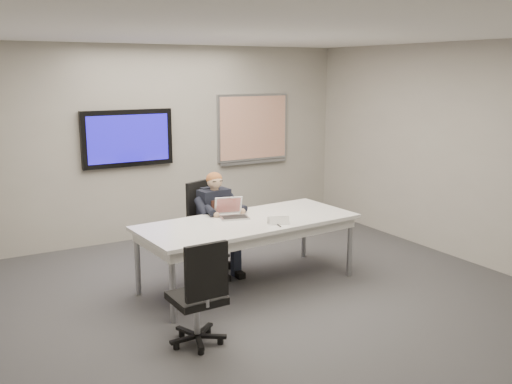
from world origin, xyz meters
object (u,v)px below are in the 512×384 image
conference_table (248,228)px  office_chair_far (211,240)px  office_chair_near (199,313)px  laptop (232,212)px  seated_person (220,233)px

conference_table → office_chair_far: (-0.10, 0.80, -0.35)m
office_chair_far → office_chair_near: (-1.02, -1.87, -0.02)m
laptop → office_chair_near: bearing=-113.0°
office_chair_far → office_chair_near: size_ratio=1.08×
office_chair_near → seated_person: (1.04, 1.64, 0.18)m
conference_table → office_chair_far: 0.87m
office_chair_near → laptop: size_ratio=2.66×
office_chair_far → laptop: (0.00, -0.58, 0.49)m
conference_table → office_chair_far: bearing=93.0°
seated_person → office_chair_far: bearing=87.7°
conference_table → seated_person: size_ratio=2.10×
office_chair_far → seated_person: (0.02, -0.24, 0.16)m
conference_table → laptop: laptop is taller
office_chair_far → seated_person: seated_person is taller
office_chair_far → office_chair_near: office_chair_far is taller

